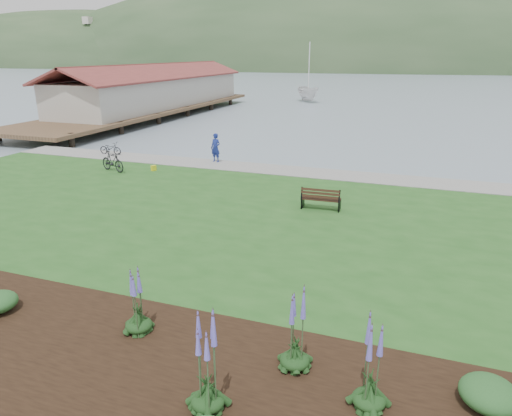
{
  "coord_description": "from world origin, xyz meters",
  "views": [
    {
      "loc": [
        7.14,
        -16.49,
        6.54
      ],
      "look_at": [
        2.02,
        -2.06,
        1.3
      ],
      "focal_mm": 32.0,
      "sensor_mm": 36.0,
      "label": 1
    }
  ],
  "objects_px": {
    "park_bench": "(321,198)",
    "bicycle_a": "(110,148)",
    "person": "(216,145)",
    "sailboat": "(308,102)"
  },
  "relations": [
    {
      "from": "person",
      "to": "bicycle_a",
      "type": "xyz_separation_m",
      "value": [
        -7.15,
        -0.3,
        -0.6
      ]
    },
    {
      "from": "park_bench",
      "to": "bicycle_a",
      "type": "relative_size",
      "value": 1.05
    },
    {
      "from": "bicycle_a",
      "to": "sailboat",
      "type": "bearing_deg",
      "value": -5.05
    },
    {
      "from": "person",
      "to": "park_bench",
      "type": "bearing_deg",
      "value": -27.28
    },
    {
      "from": "park_bench",
      "to": "bicycle_a",
      "type": "distance_m",
      "value": 15.95
    },
    {
      "from": "bicycle_a",
      "to": "park_bench",
      "type": "bearing_deg",
      "value": -112.85
    },
    {
      "from": "park_bench",
      "to": "person",
      "type": "distance_m",
      "value": 9.94
    },
    {
      "from": "park_bench",
      "to": "sailboat",
      "type": "bearing_deg",
      "value": 101.66
    },
    {
      "from": "park_bench",
      "to": "sailboat",
      "type": "height_order",
      "value": "sailboat"
    },
    {
      "from": "park_bench",
      "to": "person",
      "type": "xyz_separation_m",
      "value": [
        -7.59,
        6.4,
        0.51
      ]
    }
  ]
}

